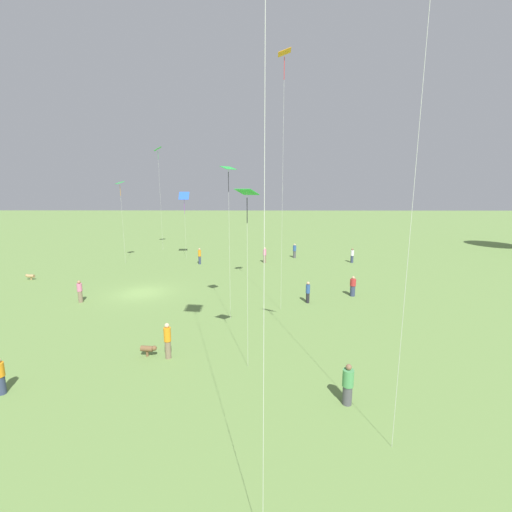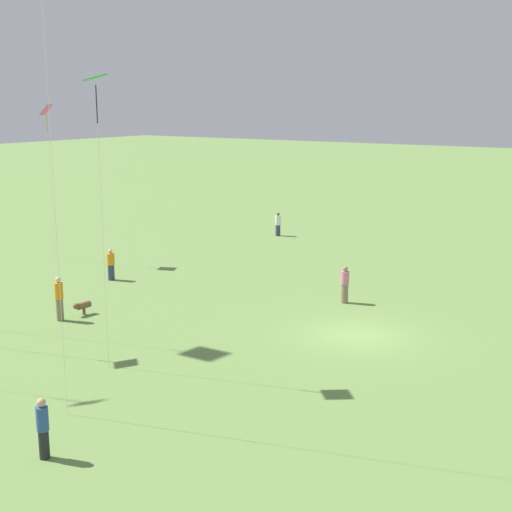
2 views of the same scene
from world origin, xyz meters
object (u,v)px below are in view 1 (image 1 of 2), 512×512
Objects in this scene: person_0 at (200,256)px; person_6 at (0,376)px; person_1 at (295,251)px; person_8 at (348,385)px; person_10 at (80,291)px; dog_1 at (30,276)px; person_2 at (353,286)px; kite_3 at (247,199)px; person_9 at (168,341)px; dog_0 at (149,349)px; kite_0 at (120,186)px; person_5 at (308,292)px; kite_1 at (228,176)px; kite_2 at (284,70)px; kite_4 at (158,152)px; kite_8 at (184,197)px; person_3 at (352,256)px; person_7 at (265,255)px.

person_0 is 26.47m from person_6.
person_0 is 12.19m from person_1.
person_0 is at bearing 30.44° from person_8.
dog_1 is at bearing 14.46° from person_10.
kite_3 is at bearing 7.87° from person_2.
person_9 is at bearing -171.06° from person_10.
dog_0 reaches higher than dog_1.
person_8 reaches higher than person_10.
person_10 is 16.74m from kite_0.
kite_1 is (3.34, -5.70, 8.60)m from person_5.
dog_0 is (10.54, -13.45, -0.39)m from person_2.
kite_1 reaches higher than person_10.
kite_1 is at bearing -2.68° from kite_3.
person_5 reaches higher than dog_0.
kite_2 reaches higher than kite_4.
person_9 is 2.18× the size of dog_1.
kite_8 is (-17.68, 4.51, 6.84)m from person_10.
kite_8 reaches higher than person_10.
kite_0 reaches higher than person_0.
dog_0 is at bearing 46.71° from kite_4.
person_10 is (14.04, -6.87, -0.10)m from person_0.
person_3 is 29.56m from kite_4.
person_3 is 0.92× the size of person_7.
person_6 is at bearing 54.83° from person_7.
kite_0 is at bearing 119.24° from person_9.
kite_1 is (18.31, -13.09, 8.60)m from person_3.
person_3 is 0.20× the size of kite_3.
kite_8 reaches higher than person_5.
person_8 reaches higher than person_6.
kite_3 reaches higher than person_5.
person_7 is 24.34m from dog_1.
person_6 is at bearing 37.25° from kite_4.
kite_8 is (-30.39, -12.93, 6.85)m from person_8.
dog_1 is (8.27, -33.43, -0.50)m from person_3.
person_6 is 0.95× the size of person_8.
kite_0 is 0.55× the size of kite_2.
person_8 is (27.55, 2.92, -0.08)m from person_7.
kite_4 is at bearing 78.81° from person_1.
person_7 is at bearing -143.99° from person_3.
person_9 is at bearing -115.53° from person_5.
kite_8 is at bearing 103.46° from person_9.
dog_1 is at bearing -55.92° from person_2.
person_0 reaches higher than person_3.
person_5 is 0.90× the size of person_7.
dog_1 is at bearing -96.64° from kite_8.
kite_1 reaches higher than person_1.
kite_1 is at bearing 42.25° from kite_0.
person_8 is 1.99× the size of dog_1.
person_9 is 8.35m from kite_3.
person_3 is 24.09m from kite_1.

